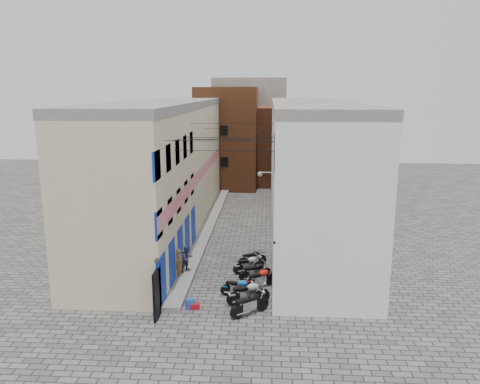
% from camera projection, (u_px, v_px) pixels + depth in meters
% --- Properties ---
extents(ground, '(90.00, 90.00, 0.00)m').
position_uv_depth(ground, '(216.00, 314.00, 20.78)').
color(ground, '#514E4C').
rests_on(ground, ground).
extents(plinth, '(0.90, 26.00, 0.25)m').
position_uv_depth(plinth, '(208.00, 227.00, 33.55)').
color(plinth, slate).
rests_on(plinth, ground).
extents(building_left, '(5.10, 27.00, 9.00)m').
position_uv_depth(building_left, '(166.00, 166.00, 32.74)').
color(building_left, beige).
rests_on(building_left, ground).
extents(building_right, '(5.94, 26.00, 9.00)m').
position_uv_depth(building_right, '(309.00, 168.00, 32.17)').
color(building_right, white).
rests_on(building_right, ground).
extents(building_far_brick_left, '(6.00, 6.00, 10.00)m').
position_uv_depth(building_far_brick_left, '(227.00, 138.00, 47.12)').
color(building_far_brick_left, brown).
rests_on(building_far_brick_left, ground).
extents(building_far_brick_right, '(5.00, 6.00, 8.00)m').
position_uv_depth(building_far_brick_right, '(276.00, 146.00, 48.97)').
color(building_far_brick_right, brown).
rests_on(building_far_brick_right, ground).
extents(building_far_concrete, '(8.00, 5.00, 11.00)m').
position_uv_depth(building_far_concrete, '(249.00, 128.00, 52.74)').
color(building_far_concrete, slate).
rests_on(building_far_concrete, ground).
extents(far_shopfront, '(2.00, 0.30, 2.40)m').
position_uv_depth(far_shopfront, '(245.00, 180.00, 45.08)').
color(far_shopfront, black).
rests_on(far_shopfront, ground).
extents(overhead_wires, '(5.80, 13.02, 1.32)m').
position_uv_depth(overhead_wires, '(230.00, 137.00, 26.70)').
color(overhead_wires, black).
rests_on(overhead_wires, ground).
extents(motorcycle_a, '(1.98, 1.73, 1.17)m').
position_uv_depth(motorcycle_a, '(250.00, 302.00, 20.63)').
color(motorcycle_a, black).
rests_on(motorcycle_a, ground).
extents(motorcycle_b, '(2.19, 1.34, 1.21)m').
position_uv_depth(motorcycle_b, '(248.00, 292.00, 21.67)').
color(motorcycle_b, '#9A9A9E').
rests_on(motorcycle_b, ground).
extents(motorcycle_c, '(1.82, 0.74, 1.03)m').
position_uv_depth(motorcycle_c, '(238.00, 286.00, 22.48)').
color(motorcycle_c, '#0C62B6').
rests_on(motorcycle_c, ground).
extents(motorcycle_d, '(1.95, 1.64, 1.13)m').
position_uv_depth(motorcycle_d, '(260.00, 277.00, 23.42)').
color(motorcycle_d, red).
rests_on(motorcycle_d, ground).
extents(motorcycle_e, '(1.93, 1.32, 1.07)m').
position_uv_depth(motorcycle_e, '(256.00, 270.00, 24.40)').
color(motorcycle_e, black).
rests_on(motorcycle_e, ground).
extents(motorcycle_f, '(1.88, 1.33, 1.05)m').
position_uv_depth(motorcycle_f, '(249.00, 263.00, 25.42)').
color(motorcycle_f, '#ACACB1').
rests_on(motorcycle_f, ground).
extents(motorcycle_g, '(1.74, 1.18, 0.97)m').
position_uv_depth(motorcycle_g, '(253.00, 257.00, 26.50)').
color(motorcycle_g, black).
rests_on(motorcycle_g, ground).
extents(person_a, '(0.53, 0.62, 1.43)m').
position_uv_depth(person_a, '(179.00, 262.00, 24.39)').
color(person_a, brown).
rests_on(person_a, plinth).
extents(person_b, '(0.86, 0.88, 1.43)m').
position_uv_depth(person_b, '(187.00, 259.00, 24.91)').
color(person_b, '#2E2F45').
rests_on(person_b, plinth).
extents(water_jug_near, '(0.32, 0.32, 0.47)m').
position_uv_depth(water_jug_near, '(192.00, 304.00, 21.29)').
color(water_jug_near, '#2159A7').
rests_on(water_jug_near, ground).
extents(water_jug_far, '(0.37, 0.37, 0.45)m').
position_uv_depth(water_jug_far, '(188.00, 304.00, 21.30)').
color(water_jug_far, blue).
rests_on(water_jug_far, ground).
extents(red_crate, '(0.44, 0.35, 0.25)m').
position_uv_depth(red_crate, '(195.00, 306.00, 21.30)').
color(red_crate, '#AE0C1A').
rests_on(red_crate, ground).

